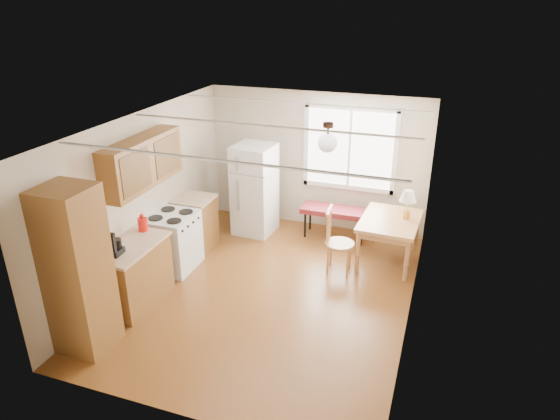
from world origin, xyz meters
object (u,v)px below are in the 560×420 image
at_px(refrigerator, 255,189).
at_px(dining_table, 390,225).
at_px(bench, 336,212).
at_px(chair, 334,236).

height_order(refrigerator, dining_table, refrigerator).
relative_size(refrigerator, dining_table, 1.33).
bearing_deg(bench, chair, -78.06).
relative_size(refrigerator, bench, 1.35).
bearing_deg(chair, refrigerator, 147.01).
relative_size(bench, dining_table, 0.98).
distance_m(refrigerator, dining_table, 2.48).
xyz_separation_m(dining_table, chair, (-0.77, -0.58, -0.05)).
bearing_deg(refrigerator, chair, -23.92).
distance_m(bench, chair, 1.16).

